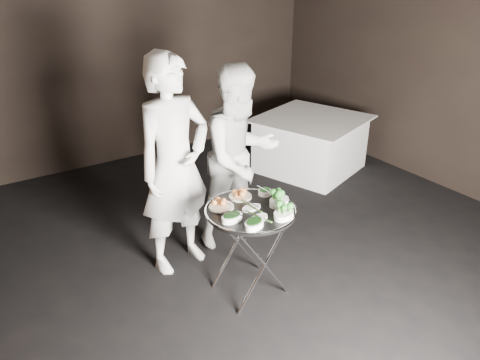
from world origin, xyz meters
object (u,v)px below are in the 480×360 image
tray_stand (250,247)px  waiter_left (175,166)px  serving_tray (251,210)px  waiter_right (241,157)px  dining_table (310,144)px

tray_stand → waiter_left: bearing=113.2°
waiter_left → serving_tray: bearing=-77.0°
tray_stand → serving_tray: 0.33m
waiter_left → tray_stand: bearing=-77.0°
serving_tray → waiter_left: bearing=113.2°
waiter_left → waiter_right: 0.69m
tray_stand → waiter_left: 0.91m
waiter_left → dining_table: bearing=11.6°
waiter_left → dining_table: waiter_left is taller
serving_tray → waiter_left: size_ratio=0.38×
serving_tray → dining_table: 2.65m
serving_tray → dining_table: bearing=38.3°
waiter_right → dining_table: size_ratio=1.40×
tray_stand → waiter_left: waiter_left is taller
waiter_left → dining_table: size_ratio=1.54×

